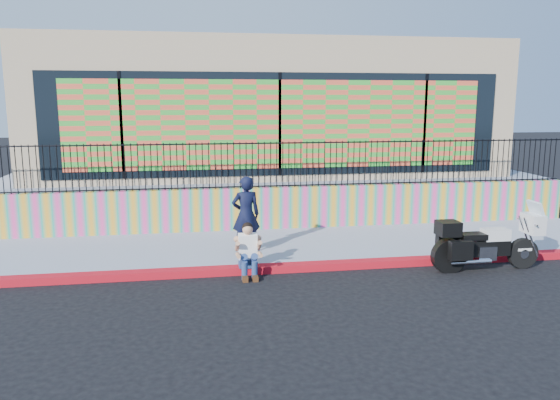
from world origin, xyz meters
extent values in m
plane|color=black|center=(0.00, 0.00, 0.00)|extent=(90.00, 90.00, 0.00)
cube|color=#A40B20|center=(0.00, 0.00, 0.07)|extent=(16.00, 0.30, 0.15)
cube|color=gray|center=(0.00, 1.65, 0.07)|extent=(16.00, 3.00, 0.15)
cube|color=#F64092|center=(0.00, 3.25, 0.70)|extent=(16.00, 0.20, 1.10)
cube|color=gray|center=(0.00, 8.35, 0.62)|extent=(16.00, 10.00, 1.25)
cube|color=tan|center=(0.00, 8.15, 3.25)|extent=(14.00, 8.00, 4.00)
cube|color=black|center=(0.00, 4.13, 2.85)|extent=(12.60, 0.04, 2.80)
cube|color=#F05635|center=(0.00, 4.10, 2.85)|extent=(11.48, 0.02, 2.40)
cylinder|color=black|center=(4.43, -0.60, 0.32)|extent=(0.65, 0.14, 0.65)
cylinder|color=black|center=(2.76, -0.60, 0.32)|extent=(0.65, 0.14, 0.65)
cube|color=black|center=(3.60, -0.60, 0.49)|extent=(0.93, 0.27, 0.33)
cube|color=silver|center=(3.55, -0.60, 0.39)|extent=(0.39, 0.33, 0.29)
cube|color=silver|center=(3.77, -0.60, 0.76)|extent=(0.54, 0.31, 0.24)
cube|color=black|center=(3.25, -0.60, 0.74)|extent=(0.54, 0.33, 0.12)
cube|color=silver|center=(4.61, -0.60, 0.96)|extent=(0.29, 0.51, 0.41)
cube|color=silver|center=(4.65, -0.60, 1.27)|extent=(0.18, 0.45, 0.33)
cube|color=black|center=(2.72, -0.60, 0.93)|extent=(0.43, 0.41, 0.29)
cube|color=black|center=(2.86, -0.89, 0.54)|extent=(0.47, 0.18, 0.39)
cube|color=black|center=(2.86, -0.30, 0.54)|extent=(0.47, 0.18, 0.39)
cube|color=silver|center=(4.43, -0.60, 0.42)|extent=(0.31, 0.16, 0.06)
imported|color=black|center=(-1.26, 1.02, 1.01)|extent=(0.67, 0.48, 1.72)
cube|color=navy|center=(-1.34, -0.04, 0.24)|extent=(0.36, 0.28, 0.18)
cube|color=white|center=(-1.34, -0.08, 0.59)|extent=(0.38, 0.27, 0.54)
sphere|color=tan|center=(-1.34, -0.12, 0.95)|extent=(0.21, 0.21, 0.21)
cube|color=#472814|center=(-1.44, -0.48, 0.05)|extent=(0.11, 0.26, 0.10)
cube|color=#472814|center=(-1.24, -0.48, 0.05)|extent=(0.11, 0.26, 0.10)
camera|label=1|loc=(-2.42, -10.73, 3.50)|focal=35.00mm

